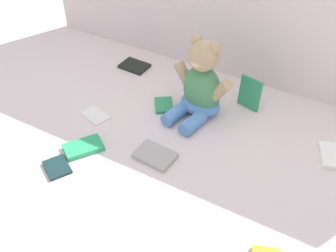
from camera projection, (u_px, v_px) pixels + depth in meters
The scene contains 10 objects.
ground_plane at pixel (181, 131), 1.46m from camera, with size 3.20×3.20×0.00m, color silver.
teddy_bear at pixel (201, 87), 1.48m from camera, with size 0.25×0.24×0.30m.
book_case_0 at pixel (135, 66), 1.78m from camera, with size 0.09×0.12×0.01m, color black.
book_case_1 at pixel (164, 105), 1.57m from camera, with size 0.07×0.09×0.01m, color #2B8B5B.
book_case_2 at pixel (250, 93), 1.53m from camera, with size 0.09×0.01×0.13m, color #319762.
book_case_3 at pixel (95, 115), 1.53m from camera, with size 0.07×0.10×0.01m, color white.
book_case_4 at pixel (57, 167), 1.32m from camera, with size 0.07×0.09×0.01m, color #152D2F.
book_case_5 at pixel (83, 147), 1.39m from camera, with size 0.08×0.13×0.02m, color #2A9C60.
book_case_6 at pixel (334, 156), 1.36m from camera, with size 0.09×0.12×0.02m, color white.
book_case_7 at pixel (155, 155), 1.36m from camera, with size 0.09×0.13×0.02m, color #A29E9B.
Camera 1 is at (0.50, -0.98, 0.97)m, focal length 44.20 mm.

